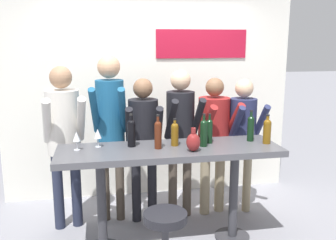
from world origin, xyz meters
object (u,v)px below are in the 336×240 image
object	(u,v)px
tasting_table	(170,164)
person_center_right	(214,132)
wine_bottle_1	(131,132)
wine_bottle_3	(204,132)
wine_bottle_2	(209,130)
wine_glass_0	(98,134)
person_center	(181,127)
person_right	(243,131)
person_far_left	(64,130)
wine_bottle_0	(175,133)
bar_stool	(165,240)
wine_bottle_5	(251,127)
wine_bottle_4	(267,130)
wine_glass_1	(76,137)
wine_bottle_6	(158,133)
decorative_vase	(193,142)
person_left	(110,118)

from	to	relation	value
tasting_table	person_center_right	xyz separation A→B (m)	(0.63, 0.61, 0.14)
wine_bottle_1	wine_bottle_3	xyz separation A→B (m)	(0.68, -0.12, -0.00)
tasting_table	wine_bottle_2	world-z (taller)	wine_bottle_2
wine_bottle_1	wine_glass_0	xyz separation A→B (m)	(-0.32, 0.04, -0.02)
person_center	wine_bottle_3	bearing A→B (deg)	-84.90
person_right	person_far_left	bearing A→B (deg)	177.87
wine_bottle_0	wine_bottle_3	world-z (taller)	wine_bottle_3
bar_stool	wine_bottle_0	distance (m)	1.05
person_right	wine_bottle_5	xyz separation A→B (m)	(-0.11, -0.47, 0.15)
tasting_table	wine_bottle_4	xyz separation A→B (m)	(0.97, -0.03, 0.30)
person_right	wine_bottle_4	world-z (taller)	person_right
wine_bottle_1	wine_bottle_2	world-z (taller)	wine_bottle_1
person_center_right	wine_bottle_3	xyz separation A→B (m)	(-0.30, -0.63, 0.16)
wine_bottle_1	wine_glass_1	size ratio (longest dim) A/B	1.81
wine_bottle_6	decorative_vase	world-z (taller)	wine_bottle_6
wine_glass_1	person_center_right	bearing A→B (deg)	19.53
person_center	wine_bottle_4	size ratio (longest dim) A/B	5.80
bar_stool	person_left	xyz separation A→B (m)	(-0.36, 1.33, 0.74)
person_left	wine_bottle_0	size ratio (longest dim) A/B	6.92
tasting_table	person_left	xyz separation A→B (m)	(-0.54, 0.63, 0.34)
tasting_table	wine_bottle_6	world-z (taller)	wine_bottle_6
wine_bottle_2	wine_bottle_5	bearing A→B (deg)	0.28
wine_bottle_1	wine_bottle_3	world-z (taller)	same
bar_stool	wine_glass_0	world-z (taller)	wine_glass_0
wine_glass_0	tasting_table	bearing A→B (deg)	-12.55
wine_bottle_5	wine_glass_1	bearing A→B (deg)	-179.52
person_far_left	decorative_vase	distance (m)	1.40
person_center	wine_glass_0	bearing A→B (deg)	-158.67
wine_bottle_3	wine_glass_1	distance (m)	1.20
person_center_right	person_left	bearing A→B (deg)	167.06
person_center	wine_bottle_0	bearing A→B (deg)	-112.47
wine_bottle_5	wine_glass_1	world-z (taller)	wine_bottle_5
bar_stool	wine_bottle_0	bearing A→B (deg)	73.05
tasting_table	wine_bottle_5	bearing A→B (deg)	6.25
tasting_table	person_center_right	distance (m)	0.89
person_center	wine_bottle_0	distance (m)	0.55
person_center_right	wine_bottle_5	bearing A→B (deg)	-78.94
person_center	person_right	xyz separation A→B (m)	(0.73, -0.02, -0.07)
wine_glass_0	wine_glass_1	bearing A→B (deg)	-159.99
person_center_right	wine_glass_1	size ratio (longest dim) A/B	9.06
person_center_right	wine_glass_1	xyz separation A→B (m)	(-1.50, -0.53, 0.14)
wine_bottle_6	wine_bottle_4	bearing A→B (deg)	-0.95
wine_bottle_1	wine_bottle_0	bearing A→B (deg)	-6.57
person_left	decorative_vase	xyz separation A→B (m)	(0.73, -0.78, -0.09)
tasting_table	wine_glass_0	distance (m)	0.75
wine_bottle_6	person_left	bearing A→B (deg)	123.22
wine_bottle_6	decorative_vase	distance (m)	0.34
wine_bottle_4	wine_glass_1	world-z (taller)	wine_bottle_4
tasting_table	wine_bottle_0	distance (m)	0.30
wine_bottle_6	bar_stool	bearing A→B (deg)	-94.62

